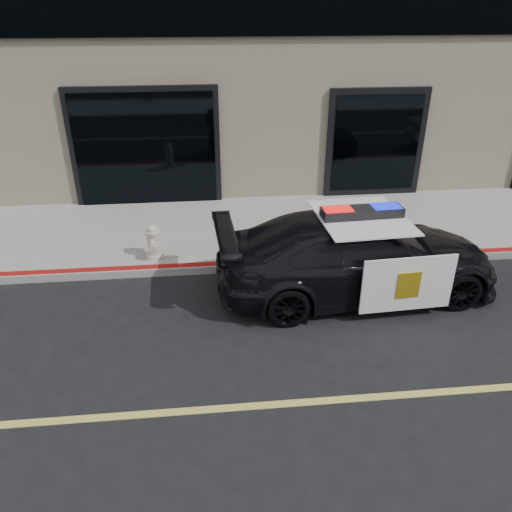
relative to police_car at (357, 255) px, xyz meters
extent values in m
plane|color=black|center=(-2.88, -2.61, -0.71)|extent=(120.00, 120.00, 0.00)
cube|color=gray|center=(-2.88, 2.64, -0.63)|extent=(60.00, 3.50, 0.15)
imported|color=black|center=(0.00, 0.00, -0.01)|extent=(2.50, 5.04, 1.40)
cube|color=white|center=(0.52, -0.98, -0.03)|extent=(1.49, 0.12, 0.93)
cube|color=white|center=(0.41, 1.03, -0.03)|extent=(1.49, 0.12, 0.93)
cube|color=white|center=(0.00, 0.00, 0.70)|extent=(1.49, 1.76, 0.02)
cube|color=gold|center=(0.52, -1.00, -0.03)|extent=(0.37, 0.03, 0.44)
cube|color=black|center=(0.00, 0.00, 0.78)|extent=(1.36, 0.42, 0.16)
cube|color=red|center=(-0.41, -0.02, 0.80)|extent=(0.48, 0.33, 0.15)
cube|color=#0C19CC|center=(0.40, 0.02, 0.80)|extent=(0.48, 0.33, 0.15)
cylinder|color=beige|center=(-3.56, 1.35, -0.52)|extent=(0.32, 0.32, 0.07)
cylinder|color=beige|center=(-3.56, 1.35, -0.27)|extent=(0.23, 0.23, 0.44)
cylinder|color=beige|center=(-3.56, 1.35, -0.03)|extent=(0.27, 0.27, 0.05)
sphere|color=beige|center=(-3.56, 1.35, 0.02)|extent=(0.20, 0.20, 0.20)
cylinder|color=beige|center=(-3.56, 1.35, 0.11)|extent=(0.06, 0.06, 0.06)
cylinder|color=beige|center=(-3.56, 1.50, -0.21)|extent=(0.11, 0.11, 0.11)
cylinder|color=beige|center=(-3.56, 1.20, -0.21)|extent=(0.11, 0.11, 0.11)
cylinder|color=beige|center=(-3.56, 1.17, -0.27)|extent=(0.15, 0.12, 0.15)
camera|label=1|loc=(-2.49, -7.31, 3.92)|focal=35.00mm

